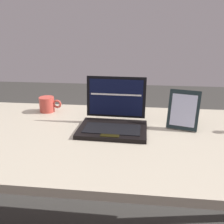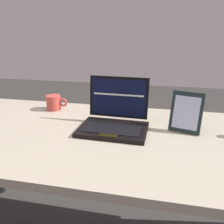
% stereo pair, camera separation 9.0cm
% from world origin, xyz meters
% --- Properties ---
extents(desk, '(1.80, 0.77, 0.71)m').
position_xyz_m(desk, '(0.00, 0.00, 0.62)').
color(desk, '#9F9582').
rests_on(desk, ground).
extents(laptop_front, '(0.31, 0.25, 0.23)m').
position_xyz_m(laptop_front, '(0.08, 0.06, 0.75)').
color(laptop_front, black).
rests_on(laptop_front, desk).
extents(photo_frame, '(0.15, 0.09, 0.18)m').
position_xyz_m(photo_frame, '(0.40, 0.10, 0.80)').
color(photo_frame, black).
rests_on(photo_frame, desk).
extents(coffee_mug, '(0.12, 0.08, 0.08)m').
position_xyz_m(coffee_mug, '(-0.31, 0.26, 0.75)').
color(coffee_mug, '#B84036').
rests_on(coffee_mug, desk).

